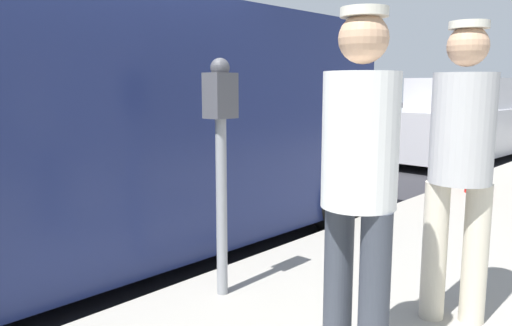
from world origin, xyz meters
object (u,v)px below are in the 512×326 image
at_px(pedestrian_in_white, 359,173).
at_px(pedestrian_in_gray, 461,155).
at_px(parking_meter_near, 221,137).
at_px(parked_sedan_ahead, 458,123).
at_px(fire_hydrant, 476,160).
at_px(parked_van, 105,127).

xyz_separation_m(pedestrian_in_white, pedestrian_in_gray, (0.13, 0.85, 0.01)).
bearing_deg(pedestrian_in_white, pedestrian_in_gray, 81.14).
relative_size(parking_meter_near, pedestrian_in_white, 0.90).
height_order(parking_meter_near, parked_sedan_ahead, parking_meter_near).
xyz_separation_m(parking_meter_near, fire_hydrant, (0.10, 4.34, -0.61)).
bearing_deg(parked_van, fire_hydrant, 69.42).
distance_m(pedestrian_in_white, parked_van, 2.63).
height_order(parked_van, parked_sedan_ahead, parked_van).
bearing_deg(pedestrian_in_gray, fire_hydrant, 107.28).
height_order(pedestrian_in_gray, fire_hydrant, pedestrian_in_gray).
height_order(pedestrian_in_white, fire_hydrant, pedestrian_in_white).
height_order(parking_meter_near, pedestrian_in_gray, pedestrian_in_gray).
distance_m(parking_meter_near, pedestrian_in_gray, 1.41).
distance_m(parked_van, fire_hydrant, 4.59).
distance_m(pedestrian_in_white, pedestrian_in_gray, 0.86).
bearing_deg(pedestrian_in_white, parked_sedan_ahead, 107.83).
height_order(parked_van, fire_hydrant, parked_van).
bearing_deg(parked_van, pedestrian_in_white, -6.12).
bearing_deg(pedestrian_in_white, parked_van, 173.88).
distance_m(parked_sedan_ahead, fire_hydrant, 4.05).
xyz_separation_m(parked_van, fire_hydrant, (1.60, 4.26, -0.59)).
bearing_deg(pedestrian_in_white, fire_hydrant, 102.59).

